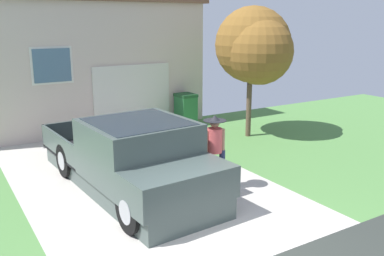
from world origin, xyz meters
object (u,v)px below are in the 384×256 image
(person_with_hat, at_px, (214,145))
(front_yard_tree, at_px, (255,47))
(wheeled_trash_bin, at_px, (186,108))
(house_with_garage, at_px, (60,51))
(handbag, at_px, (214,187))
(pickup_truck, at_px, (135,160))

(person_with_hat, distance_m, front_yard_tree, 5.13)
(wheeled_trash_bin, bearing_deg, house_with_garage, 132.05)
(house_with_garage, xyz_separation_m, front_yard_tree, (4.44, -5.96, 0.31))
(handbag, bearing_deg, wheeled_trash_bin, 64.91)
(handbag, distance_m, house_with_garage, 9.57)
(pickup_truck, height_order, front_yard_tree, front_yard_tree)
(house_with_garage, bearing_deg, pickup_truck, -95.10)
(handbag, bearing_deg, person_with_hat, 57.53)
(pickup_truck, bearing_deg, house_with_garage, -98.43)
(pickup_truck, bearing_deg, wheeled_trash_bin, -134.19)
(pickup_truck, xyz_separation_m, wheeled_trash_bin, (4.04, 4.67, -0.12))
(pickup_truck, bearing_deg, handbag, 143.51)
(pickup_truck, height_order, person_with_hat, person_with_hat)
(house_with_garage, relative_size, wheeled_trash_bin, 8.03)
(person_with_hat, xyz_separation_m, house_with_garage, (-0.78, 9.08, 1.48))
(front_yard_tree, bearing_deg, house_with_garage, 126.69)
(wheeled_trash_bin, bearing_deg, front_yard_tree, -63.61)
(wheeled_trash_bin, bearing_deg, handbag, -115.09)
(handbag, distance_m, wheeled_trash_bin, 6.20)
(person_with_hat, bearing_deg, wheeled_trash_bin, -102.86)
(pickup_truck, distance_m, house_with_garage, 8.54)
(pickup_truck, distance_m, handbag, 1.79)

